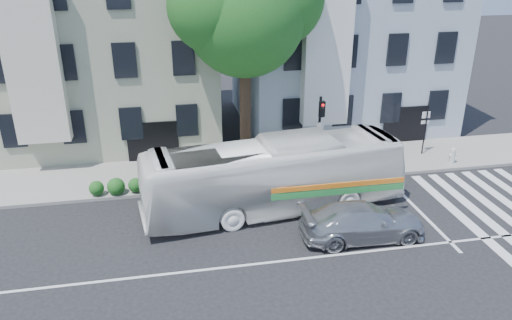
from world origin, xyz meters
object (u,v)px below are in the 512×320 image
object	(u,v)px
sedan	(363,221)
traffic_signal	(320,124)
bus	(274,176)
fire_hydrant	(453,155)

from	to	relation	value
sedan	traffic_signal	distance (m)	6.62
bus	sedan	xyz separation A→B (m)	(2.85, -2.88, -0.86)
bus	fire_hydrant	distance (m)	10.42
bus	fire_hydrant	size ratio (longest dim) A/B	13.33
bus	traffic_signal	distance (m)	4.74
bus	traffic_signal	size ratio (longest dim) A/B	2.94
bus	traffic_signal	xyz separation A→B (m)	(3.07, 3.50, 0.90)
bus	fire_hydrant	world-z (taller)	bus
sedan	traffic_signal	size ratio (longest dim) A/B	1.27
sedan	fire_hydrant	size ratio (longest dim) A/B	5.77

